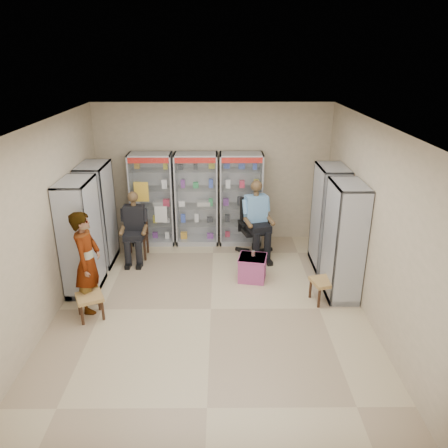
{
  "coord_description": "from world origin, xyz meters",
  "views": [
    {
      "loc": [
        0.17,
        -6.18,
        3.96
      ],
      "look_at": [
        0.22,
        0.7,
        1.23
      ],
      "focal_mm": 35.0,
      "sensor_mm": 36.0,
      "label": 1
    }
  ],
  "objects_px": {
    "seated_shopkeeper": "(255,221)",
    "standing_man": "(88,262)",
    "cabinet_right_near": "(344,241)",
    "office_chair": "(255,227)",
    "pink_trunk": "(252,268)",
    "cabinet_right_far": "(329,218)",
    "woven_stool_a": "(323,291)",
    "cabinet_left_near": "(81,237)",
    "cabinet_left_far": "(98,215)",
    "woven_stool_b": "(91,306)",
    "cabinet_back_mid": "(197,199)",
    "wooden_chair": "(137,235)",
    "cabinet_back_left": "(152,199)",
    "cabinet_back_right": "(241,199)"
  },
  "relations": [
    {
      "from": "seated_shopkeeper",
      "to": "standing_man",
      "type": "xyz_separation_m",
      "value": [
        -2.81,
        -2.03,
        0.1
      ]
    },
    {
      "from": "cabinet_right_near",
      "to": "standing_man",
      "type": "distance_m",
      "value": 4.21
    },
    {
      "from": "office_chair",
      "to": "pink_trunk",
      "type": "xyz_separation_m",
      "value": [
        -0.12,
        -1.11,
        -0.36
      ]
    },
    {
      "from": "cabinet_right_far",
      "to": "woven_stool_a",
      "type": "xyz_separation_m",
      "value": [
        -0.33,
        -1.36,
        -0.8
      ]
    },
    {
      "from": "seated_shopkeeper",
      "to": "woven_stool_a",
      "type": "xyz_separation_m",
      "value": [
        1.04,
        -1.84,
        -0.55
      ]
    },
    {
      "from": "cabinet_left_near",
      "to": "office_chair",
      "type": "bearing_deg",
      "value": 114.75
    },
    {
      "from": "cabinet_right_far",
      "to": "cabinet_left_far",
      "type": "height_order",
      "value": "same"
    },
    {
      "from": "cabinet_left_near",
      "to": "woven_stool_b",
      "type": "height_order",
      "value": "cabinet_left_near"
    },
    {
      "from": "standing_man",
      "to": "cabinet_back_mid",
      "type": "bearing_deg",
      "value": -28.29
    },
    {
      "from": "wooden_chair",
      "to": "cabinet_left_far",
      "type": "bearing_deg",
      "value": -163.61
    },
    {
      "from": "cabinet_back_mid",
      "to": "cabinet_left_far",
      "type": "height_order",
      "value": "same"
    },
    {
      "from": "cabinet_right_far",
      "to": "cabinet_back_left",
      "type": "bearing_deg",
      "value": 72.25
    },
    {
      "from": "cabinet_left_far",
      "to": "pink_trunk",
      "type": "height_order",
      "value": "cabinet_left_far"
    },
    {
      "from": "cabinet_back_right",
      "to": "cabinet_right_near",
      "type": "distance_m",
      "value": 2.76
    },
    {
      "from": "cabinet_right_near",
      "to": "standing_man",
      "type": "height_order",
      "value": "cabinet_right_near"
    },
    {
      "from": "cabinet_back_left",
      "to": "cabinet_back_mid",
      "type": "relative_size",
      "value": 1.0
    },
    {
      "from": "cabinet_left_far",
      "to": "wooden_chair",
      "type": "bearing_deg",
      "value": 106.39
    },
    {
      "from": "cabinet_back_right",
      "to": "seated_shopkeeper",
      "type": "bearing_deg",
      "value": -67.94
    },
    {
      "from": "cabinet_back_left",
      "to": "cabinet_right_near",
      "type": "xyz_separation_m",
      "value": [
        3.53,
        -2.23,
        0.0
      ]
    },
    {
      "from": "cabinet_right_near",
      "to": "seated_shopkeeper",
      "type": "distance_m",
      "value": 2.1
    },
    {
      "from": "seated_shopkeeper",
      "to": "woven_stool_a",
      "type": "bearing_deg",
      "value": -77.27
    },
    {
      "from": "cabinet_back_left",
      "to": "cabinet_right_near",
      "type": "bearing_deg",
      "value": -32.28
    },
    {
      "from": "cabinet_right_far",
      "to": "cabinet_left_near",
      "type": "bearing_deg",
      "value": 101.41
    },
    {
      "from": "cabinet_right_near",
      "to": "seated_shopkeeper",
      "type": "xyz_separation_m",
      "value": [
        -1.37,
        1.58,
        -0.25
      ]
    },
    {
      "from": "cabinet_left_far",
      "to": "pink_trunk",
      "type": "distance_m",
      "value": 3.18
    },
    {
      "from": "woven_stool_a",
      "to": "woven_stool_b",
      "type": "relative_size",
      "value": 1.02
    },
    {
      "from": "cabinet_back_left",
      "to": "woven_stool_b",
      "type": "xyz_separation_m",
      "value": [
        -0.6,
        -2.95,
        -0.8
      ]
    },
    {
      "from": "cabinet_back_left",
      "to": "cabinet_back_right",
      "type": "relative_size",
      "value": 1.0
    },
    {
      "from": "office_chair",
      "to": "pink_trunk",
      "type": "bearing_deg",
      "value": -112.61
    },
    {
      "from": "seated_shopkeeper",
      "to": "woven_stool_b",
      "type": "relative_size",
      "value": 3.82
    },
    {
      "from": "cabinet_right_far",
      "to": "office_chair",
      "type": "relative_size",
      "value": 1.69
    },
    {
      "from": "cabinet_back_left",
      "to": "cabinet_left_near",
      "type": "bearing_deg",
      "value": -114.61
    },
    {
      "from": "cabinet_back_left",
      "to": "woven_stool_a",
      "type": "bearing_deg",
      "value": -37.89
    },
    {
      "from": "woven_stool_b",
      "to": "standing_man",
      "type": "relative_size",
      "value": 0.23
    },
    {
      "from": "cabinet_back_mid",
      "to": "cabinet_left_near",
      "type": "height_order",
      "value": "same"
    },
    {
      "from": "cabinet_back_right",
      "to": "standing_man",
      "type": "bearing_deg",
      "value": -133.55
    },
    {
      "from": "woven_stool_b",
      "to": "office_chair",
      "type": "bearing_deg",
      "value": 40.31
    },
    {
      "from": "office_chair",
      "to": "pink_trunk",
      "type": "relative_size",
      "value": 2.48
    },
    {
      "from": "standing_man",
      "to": "cabinet_right_near",
      "type": "bearing_deg",
      "value": -81.3
    },
    {
      "from": "cabinet_back_left",
      "to": "seated_shopkeeper",
      "type": "height_order",
      "value": "cabinet_back_left"
    },
    {
      "from": "cabinet_back_mid",
      "to": "cabinet_right_far",
      "type": "bearing_deg",
      "value": -23.65
    },
    {
      "from": "cabinet_back_right",
      "to": "office_chair",
      "type": "height_order",
      "value": "cabinet_back_right"
    },
    {
      "from": "wooden_chair",
      "to": "woven_stool_a",
      "type": "height_order",
      "value": "wooden_chair"
    },
    {
      "from": "cabinet_right_far",
      "to": "woven_stool_b",
      "type": "bearing_deg",
      "value": 113.77
    },
    {
      "from": "cabinet_back_left",
      "to": "office_chair",
      "type": "height_order",
      "value": "cabinet_back_left"
    },
    {
      "from": "cabinet_left_far",
      "to": "standing_man",
      "type": "relative_size",
      "value": 1.18
    },
    {
      "from": "cabinet_back_mid",
      "to": "woven_stool_b",
      "type": "height_order",
      "value": "cabinet_back_mid"
    },
    {
      "from": "woven_stool_a",
      "to": "standing_man",
      "type": "xyz_separation_m",
      "value": [
        -3.85,
        -0.19,
        0.65
      ]
    },
    {
      "from": "woven_stool_b",
      "to": "cabinet_left_near",
      "type": "bearing_deg",
      "value": 109.75
    },
    {
      "from": "cabinet_left_near",
      "to": "cabinet_left_far",
      "type": "bearing_deg",
      "value": 180.0
    }
  ]
}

